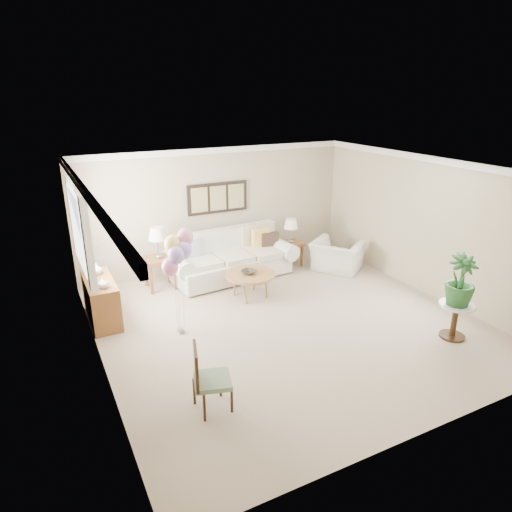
# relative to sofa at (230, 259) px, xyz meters

# --- Properties ---
(ground_plane) EXTENTS (6.00, 6.00, 0.00)m
(ground_plane) POSITION_rel_sofa_xyz_m (0.03, -2.28, -0.39)
(ground_plane) COLOR tan
(room_shell) EXTENTS (6.04, 6.04, 2.60)m
(room_shell) POSITION_rel_sofa_xyz_m (-0.08, -2.19, 1.24)
(room_shell) COLOR #BBAA8C
(room_shell) RESTS_ON ground
(wall_art_triptych) EXTENTS (1.35, 0.06, 0.65)m
(wall_art_triptych) POSITION_rel_sofa_xyz_m (0.03, 0.68, 1.16)
(wall_art_triptych) COLOR black
(wall_art_triptych) RESTS_ON ground
(sofa) EXTENTS (2.74, 1.20, 0.98)m
(sofa) POSITION_rel_sofa_xyz_m (0.00, 0.00, 0.00)
(sofa) COLOR silver
(sofa) RESTS_ON ground
(end_table_left) EXTENTS (0.59, 0.53, 0.64)m
(end_table_left) POSITION_rel_sofa_xyz_m (-1.47, 0.10, 0.15)
(end_table_left) COLOR brown
(end_table_left) RESTS_ON ground
(end_table_right) EXTENTS (0.49, 0.45, 0.54)m
(end_table_right) POSITION_rel_sofa_xyz_m (1.47, 0.03, 0.06)
(end_table_right) COLOR brown
(end_table_right) RESTS_ON ground
(lamp_left) EXTENTS (0.35, 0.35, 0.61)m
(lamp_left) POSITION_rel_sofa_xyz_m (-1.47, 0.10, 0.72)
(lamp_left) COLOR gray
(lamp_left) RESTS_ON end_table_left
(lamp_right) EXTENTS (0.30, 0.30, 0.54)m
(lamp_right) POSITION_rel_sofa_xyz_m (1.47, 0.03, 0.56)
(lamp_right) COLOR gray
(lamp_right) RESTS_ON end_table_right
(coffee_table) EXTENTS (0.94, 0.94, 0.48)m
(coffee_table) POSITION_rel_sofa_xyz_m (-0.07, -1.08, 0.05)
(coffee_table) COLOR #A67E42
(coffee_table) RESTS_ON ground
(decor_bowl) EXTENTS (0.36, 0.36, 0.07)m
(decor_bowl) POSITION_rel_sofa_xyz_m (-0.10, -1.08, 0.12)
(decor_bowl) COLOR #2E2620
(decor_bowl) RESTS_ON coffee_table
(armchair) EXTENTS (1.28, 1.31, 0.65)m
(armchair) POSITION_rel_sofa_xyz_m (2.21, -0.69, -0.06)
(armchair) COLOR silver
(armchair) RESTS_ON ground
(side_table) EXTENTS (0.54, 0.54, 0.58)m
(side_table) POSITION_rel_sofa_xyz_m (2.13, -3.89, 0.05)
(side_table) COLOR silver
(side_table) RESTS_ON ground
(potted_plant) EXTENTS (0.56, 0.56, 0.81)m
(potted_plant) POSITION_rel_sofa_xyz_m (2.11, -3.90, 0.60)
(potted_plant) COLOR #19481A
(potted_plant) RESTS_ON side_table
(accent_chair) EXTENTS (0.55, 0.55, 0.90)m
(accent_chair) POSITION_rel_sofa_xyz_m (-1.98, -3.77, 0.08)
(accent_chair) COLOR gray
(accent_chair) RESTS_ON ground
(credenza) EXTENTS (0.46, 1.20, 0.74)m
(credenza) POSITION_rel_sofa_xyz_m (-2.73, -0.78, -0.02)
(credenza) COLOR brown
(credenza) RESTS_ON ground
(vase_white) EXTENTS (0.22, 0.22, 0.18)m
(vase_white) POSITION_rel_sofa_xyz_m (-2.71, -1.14, 0.44)
(vase_white) COLOR silver
(vase_white) RESTS_ON credenza
(vase_sage) EXTENTS (0.19, 0.19, 0.19)m
(vase_sage) POSITION_rel_sofa_xyz_m (-2.71, -0.50, 0.45)
(vase_sage) COLOR silver
(vase_sage) RESTS_ON credenza
(balloon_cluster) EXTENTS (0.56, 0.41, 1.72)m
(balloon_cluster) POSITION_rel_sofa_xyz_m (-1.66, -1.79, 1.01)
(balloon_cluster) COLOR gray
(balloon_cluster) RESTS_ON ground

